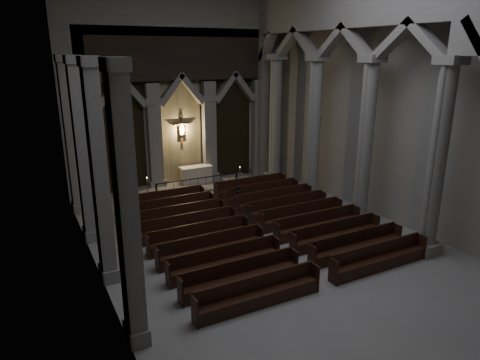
% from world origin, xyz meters
% --- Properties ---
extents(room, '(24.00, 24.10, 12.00)m').
position_xyz_m(room, '(0.00, 0.00, 7.60)').
color(room, gray).
rests_on(room, ground).
extents(sanctuary_wall, '(14.00, 0.77, 12.00)m').
position_xyz_m(sanctuary_wall, '(0.00, 11.54, 6.62)').
color(sanctuary_wall, gray).
rests_on(sanctuary_wall, ground).
extents(right_arcade, '(1.00, 24.00, 12.00)m').
position_xyz_m(right_arcade, '(5.50, 1.33, 7.83)').
color(right_arcade, gray).
rests_on(right_arcade, ground).
extents(left_pilasters, '(0.60, 13.00, 8.03)m').
position_xyz_m(left_pilasters, '(-6.75, 3.50, 3.91)').
color(left_pilasters, gray).
rests_on(left_pilasters, ground).
extents(sanctuary_step, '(8.50, 2.60, 0.15)m').
position_xyz_m(sanctuary_step, '(0.00, 10.60, 0.07)').
color(sanctuary_step, gray).
rests_on(sanctuary_step, ground).
extents(altar, '(2.06, 0.83, 1.05)m').
position_xyz_m(altar, '(0.60, 11.01, 0.68)').
color(altar, beige).
rests_on(altar, sanctuary_step).
extents(altar_rail, '(5.20, 0.09, 1.02)m').
position_xyz_m(altar_rail, '(-0.00, 9.18, 0.68)').
color(altar_rail, black).
rests_on(altar_rail, ground).
extents(candle_stand_left, '(0.25, 0.25, 1.47)m').
position_xyz_m(candle_stand_left, '(-3.07, 9.12, 0.40)').
color(candle_stand_left, '#A66933').
rests_on(candle_stand_left, ground).
extents(candle_stand_right, '(0.22, 0.22, 1.28)m').
position_xyz_m(candle_stand_right, '(2.89, 9.38, 0.35)').
color(candle_stand_right, '#A66933').
rests_on(candle_stand_right, ground).
extents(pews, '(10.02, 10.75, 1.03)m').
position_xyz_m(pews, '(-0.00, 2.50, 0.34)').
color(pews, black).
rests_on(pews, ground).
extents(worshipper, '(0.46, 0.36, 1.13)m').
position_xyz_m(worshipper, '(1.26, 6.31, 0.57)').
color(worshipper, black).
rests_on(worshipper, ground).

